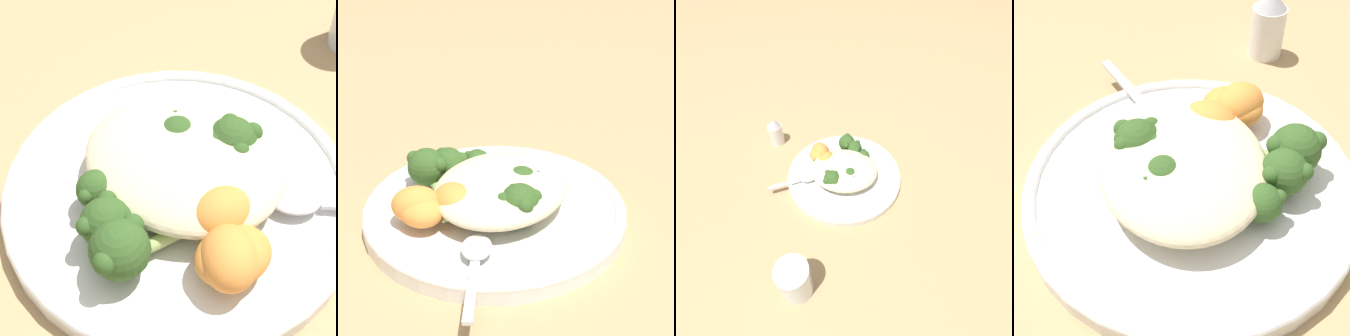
{
  "view_description": "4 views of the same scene",
  "coord_description": "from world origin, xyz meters",
  "views": [
    {
      "loc": [
        -0.12,
        0.26,
        0.38
      ],
      "look_at": [
        0.02,
        0.03,
        0.06
      ],
      "focal_mm": 60.0,
      "sensor_mm": 36.0,
      "label": 1
    },
    {
      "loc": [
        -0.44,
        -0.24,
        0.34
      ],
      "look_at": [
        0.03,
        0.01,
        0.06
      ],
      "focal_mm": 60.0,
      "sensor_mm": 36.0,
      "label": 2
    },
    {
      "loc": [
        0.06,
        -0.41,
        0.53
      ],
      "look_at": [
        0.02,
        0.01,
        0.04
      ],
      "focal_mm": 28.0,
      "sensor_mm": 36.0,
      "label": 3
    },
    {
      "loc": [
        0.28,
        -0.03,
        0.32
      ],
      "look_at": [
        0.03,
        0.0,
        0.06
      ],
      "focal_mm": 50.0,
      "sensor_mm": 36.0,
      "label": 4
    }
  ],
  "objects": [
    {
      "name": "broccoli_stalk_6",
      "position": [
        0.01,
        0.09,
        0.04
      ],
      "size": [
        0.07,
        0.12,
        0.04
      ],
      "rotation": [
        0.0,
        0.0,
        7.38
      ],
      "color": "#9EBC66",
      "rests_on": "plate"
    },
    {
      "name": "spoon",
      "position": [
        -0.08,
        -0.02,
        0.03
      ],
      "size": [
        0.12,
        0.07,
        0.01
      ],
      "rotation": [
        0.0,
        0.0,
        3.59
      ],
      "color": "silver",
      "rests_on": "plate"
    },
    {
      "name": "plate",
      "position": [
        0.02,
        0.01,
        0.01
      ],
      "size": [
        0.29,
        0.29,
        0.02
      ],
      "color": "white",
      "rests_on": "ground_plane"
    },
    {
      "name": "broccoli_stalk_0",
      "position": [
        -0.01,
        -0.02,
        0.04
      ],
      "size": [
        0.04,
        0.11,
        0.04
      ],
      "rotation": [
        0.0,
        0.0,
        4.89
      ],
      "color": "#9EBC66",
      "rests_on": "plate"
    },
    {
      "name": "broccoli_stalk_1",
      "position": [
        0.03,
        -0.01,
        0.04
      ],
      "size": [
        0.1,
        0.1,
        0.04
      ],
      "rotation": [
        0.0,
        0.0,
        5.52
      ],
      "color": "#9EBC66",
      "rests_on": "plate"
    },
    {
      "name": "quinoa_mound",
      "position": [
        0.02,
        0.01,
        0.04
      ],
      "size": [
        0.16,
        0.14,
        0.04
      ],
      "primitive_type": "ellipsoid",
      "color": "beige",
      "rests_on": "plate"
    },
    {
      "name": "sweet_potato_chunk_2",
      "position": [
        -0.05,
        0.07,
        0.04
      ],
      "size": [
        0.06,
        0.07,
        0.04
      ],
      "primitive_type": "ellipsoid",
      "rotation": [
        0.0,
        0.0,
        2.12
      ],
      "color": "orange",
      "rests_on": "plate"
    },
    {
      "name": "broccoli_stalk_4",
      "position": [
        0.04,
        0.06,
        0.03
      ],
      "size": [
        0.12,
        0.06,
        0.03
      ],
      "rotation": [
        0.0,
        0.0,
        6.61
      ],
      "color": "#9EBC66",
      "rests_on": "plate"
    },
    {
      "name": "broccoli_stalk_5",
      "position": [
        0.03,
        0.08,
        0.04
      ],
      "size": [
        0.1,
        0.1,
        0.04
      ],
      "rotation": [
        0.0,
        0.0,
        7.03
      ],
      "color": "#9EBC66",
      "rests_on": "plate"
    },
    {
      "name": "broccoli_stalk_2",
      "position": [
        0.02,
        -0.0,
        0.04
      ],
      "size": [
        0.1,
        0.09,
        0.04
      ],
      "rotation": [
        0.0,
        0.0,
        5.56
      ],
      "color": "#9EBC66",
      "rests_on": "plate"
    },
    {
      "name": "ground_plane",
      "position": [
        0.0,
        0.0,
        0.0
      ],
      "size": [
        4.0,
        4.0,
        0.0
      ],
      "primitive_type": "plane",
      "color": "tan"
    },
    {
      "name": "sweet_potato_chunk_1",
      "position": [
        -0.05,
        0.06,
        0.04
      ],
      "size": [
        0.07,
        0.07,
        0.03
      ],
      "primitive_type": "ellipsoid",
      "rotation": [
        0.0,
        0.0,
        1.03
      ],
      "color": "orange",
      "rests_on": "plate"
    },
    {
      "name": "broccoli_stalk_3",
      "position": [
        0.03,
        0.03,
        0.03
      ],
      "size": [
        0.12,
        0.03,
        0.03
      ],
      "rotation": [
        0.0,
        0.0,
        6.24
      ],
      "color": "#9EBC66",
      "rests_on": "plate"
    },
    {
      "name": "sweet_potato_chunk_0",
      "position": [
        -0.03,
        0.04,
        0.04
      ],
      "size": [
        0.06,
        0.07,
        0.04
      ],
      "primitive_type": "ellipsoid",
      "rotation": [
        0.0,
        0.0,
        1.06
      ],
      "color": "orange",
      "rests_on": "plate"
    }
  ]
}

